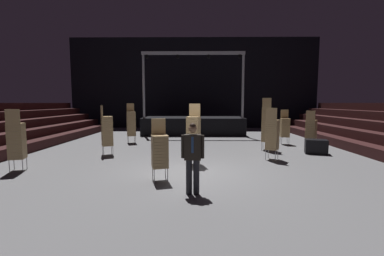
# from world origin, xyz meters

# --- Properties ---
(ground_plane) EXTENTS (22.00, 30.00, 0.10)m
(ground_plane) POSITION_xyz_m (0.00, 0.00, -0.05)
(ground_plane) COLOR slate
(arena_end_wall) EXTENTS (22.00, 0.30, 8.00)m
(arena_end_wall) POSITION_xyz_m (0.00, 15.00, 4.00)
(arena_end_wall) COLOR black
(arena_end_wall) RESTS_ON ground_plane
(stage_riser) EXTENTS (7.14, 3.13, 5.62)m
(stage_riser) POSITION_xyz_m (0.00, 10.29, 0.68)
(stage_riser) COLOR black
(stage_riser) RESTS_ON ground_plane
(man_with_tie) EXTENTS (0.57, 0.25, 1.77)m
(man_with_tie) POSITION_xyz_m (0.08, -2.20, 1.00)
(man_with_tie) COLOR black
(man_with_tie) RESTS_ON ground_plane
(chair_stack_front_left) EXTENTS (0.62, 0.62, 1.88)m
(chair_stack_front_left) POSITION_xyz_m (5.77, 4.14, 0.94)
(chair_stack_front_left) COLOR #B2B5BA
(chair_stack_front_left) RESTS_ON ground_plane
(chair_stack_front_right) EXTENTS (0.61, 0.61, 2.05)m
(chair_stack_front_right) POSITION_xyz_m (3.19, 1.76, 1.03)
(chair_stack_front_right) COLOR #B2B5BA
(chair_stack_front_right) RESTS_ON ground_plane
(chair_stack_mid_left) EXTENTS (0.53, 0.53, 2.22)m
(chair_stack_mid_left) POSITION_xyz_m (0.08, 0.88, 1.11)
(chair_stack_mid_left) COLOR #B2B5BA
(chair_stack_mid_left) RESTS_ON ground_plane
(chair_stack_mid_right) EXTENTS (0.59, 0.59, 2.14)m
(chair_stack_mid_right) POSITION_xyz_m (-3.66, 2.60, 1.07)
(chair_stack_mid_right) COLOR #B2B5BA
(chair_stack_mid_right) RESTS_ON ground_plane
(chair_stack_mid_centre) EXTENTS (0.54, 0.54, 2.05)m
(chair_stack_mid_centre) POSITION_xyz_m (-5.74, -0.06, 1.03)
(chair_stack_mid_centre) COLOR #B2B5BA
(chair_stack_mid_centre) RESTS_ON ground_plane
(chair_stack_rear_left) EXTENTS (0.48, 0.48, 1.88)m
(chair_stack_rear_left) POSITION_xyz_m (5.00, 5.57, 0.94)
(chair_stack_rear_left) COLOR #B2B5BA
(chair_stack_rear_left) RESTS_ON ground_plane
(chair_stack_rear_right) EXTENTS (0.58, 0.58, 2.48)m
(chair_stack_rear_right) POSITION_xyz_m (3.55, 3.85, 1.24)
(chair_stack_rear_right) COLOR #B2B5BA
(chair_stack_rear_right) RESTS_ON ground_plane
(chair_stack_rear_centre) EXTENTS (0.55, 0.55, 1.79)m
(chair_stack_rear_centre) POSITION_xyz_m (-0.87, -1.11, 0.90)
(chair_stack_rear_centre) COLOR #B2B5BA
(chair_stack_rear_centre) RESTS_ON ground_plane
(chair_stack_aisle_left) EXTENTS (0.57, 0.57, 2.22)m
(chair_stack_aisle_left) POSITION_xyz_m (-3.45, 5.95, 1.11)
(chair_stack_aisle_left) COLOR #B2B5BA
(chair_stack_aisle_left) RESTS_ON ground_plane
(equipment_road_case) EXTENTS (1.04, 0.84, 0.63)m
(equipment_road_case) POSITION_xyz_m (5.50, 2.98, 0.32)
(equipment_road_case) COLOR black
(equipment_road_case) RESTS_ON ground_plane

